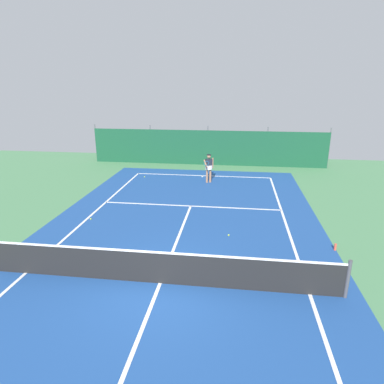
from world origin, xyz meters
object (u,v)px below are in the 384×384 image
object	(u,v)px
tennis_ball_midcourt	(229,235)
tennis_ball_by_sideline	(144,177)
water_bottle	(335,247)
tennis_net	(160,267)
tennis_player	(209,166)
tennis_ball_near_player	(91,219)

from	to	relation	value
tennis_ball_midcourt	tennis_ball_by_sideline	size ratio (longest dim) A/B	1.00
tennis_ball_by_sideline	water_bottle	xyz separation A→B (m)	(8.95, -8.35, 0.09)
tennis_net	tennis_ball_midcourt	bearing A→B (deg)	61.60
tennis_ball_midcourt	water_bottle	world-z (taller)	water_bottle
tennis_player	tennis_ball_near_player	xyz separation A→B (m)	(-4.41, -6.24, -0.93)
tennis_ball_by_sideline	tennis_ball_near_player	bearing A→B (deg)	-93.68
tennis_ball_near_player	water_bottle	bearing A→B (deg)	-9.04
tennis_ball_by_sideline	water_bottle	bearing A→B (deg)	-42.99
tennis_net	water_bottle	size ratio (longest dim) A/B	42.17
tennis_player	tennis_ball_by_sideline	bearing A→B (deg)	-31.59
tennis_ball_near_player	tennis_net	bearing A→B (deg)	-47.19
tennis_ball_by_sideline	tennis_player	bearing A→B (deg)	-8.82
water_bottle	tennis_ball_near_player	bearing A→B (deg)	170.96
tennis_ball_near_player	water_bottle	xyz separation A→B (m)	(9.40, -1.50, 0.09)
tennis_ball_midcourt	tennis_ball_by_sideline	world-z (taller)	same
tennis_ball_near_player	tennis_ball_by_sideline	distance (m)	6.87
tennis_player	tennis_ball_by_sideline	world-z (taller)	tennis_player
tennis_net	tennis_ball_midcourt	xyz separation A→B (m)	(1.84, 3.40, -0.48)
tennis_ball_near_player	tennis_ball_by_sideline	size ratio (longest dim) A/B	1.00
tennis_net	tennis_ball_by_sideline	distance (m)	11.64
tennis_net	tennis_player	world-z (taller)	tennis_player
tennis_ball_near_player	water_bottle	world-z (taller)	water_bottle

